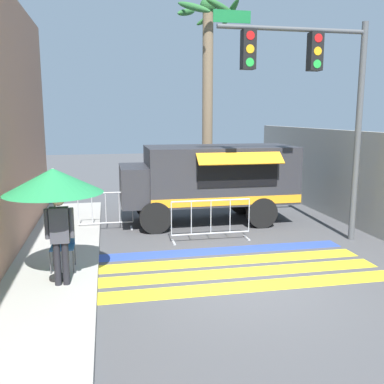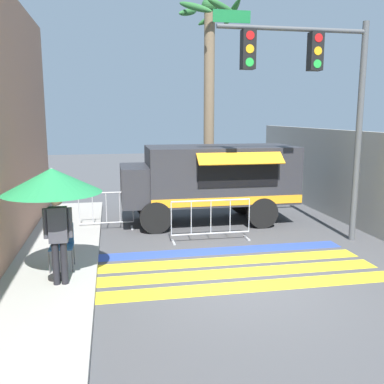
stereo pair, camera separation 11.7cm
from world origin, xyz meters
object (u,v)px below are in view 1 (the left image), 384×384
at_px(patio_umbrella, 53,181).
at_px(vendor_person, 60,233).
at_px(food_truck, 207,177).
at_px(traffic_signal_pole, 314,83).
at_px(barricade_side, 106,212).
at_px(folding_chair, 63,242).
at_px(barricade_front, 211,220).
at_px(palm_tree, 208,73).

xyz_separation_m(patio_umbrella, vendor_person, (0.10, -0.30, -0.93)).
distance_m(food_truck, patio_umbrella, 5.96).
bearing_deg(traffic_signal_pole, barricade_side, 155.86).
xyz_separation_m(traffic_signal_pole, folding_chair, (-6.06, -1.13, -3.39)).
relative_size(food_truck, barricade_front, 2.47).
xyz_separation_m(traffic_signal_pole, barricade_side, (-5.17, 2.32, -3.56)).
height_order(traffic_signal_pole, vendor_person, traffic_signal_pole).
distance_m(food_truck, barricade_front, 2.18).
bearing_deg(barricade_front, palm_tree, 77.71).
bearing_deg(traffic_signal_pole, folding_chair, -169.43).
bearing_deg(traffic_signal_pole, food_truck, 128.98).
relative_size(patio_umbrella, palm_tree, 0.29).
xyz_separation_m(traffic_signal_pole, patio_umbrella, (-6.10, -1.77, -2.02)).
xyz_separation_m(food_truck, patio_umbrella, (-4.00, -4.37, 0.64)).
bearing_deg(barricade_front, food_truck, 80.06).
bearing_deg(barricade_front, barricade_side, 148.28).
bearing_deg(barricade_front, vendor_person, -142.73).
xyz_separation_m(food_truck, traffic_signal_pole, (2.10, -2.60, 2.65)).
xyz_separation_m(folding_chair, barricade_side, (0.88, 3.45, -0.16)).
height_order(barricade_front, palm_tree, palm_tree).
relative_size(folding_chair, barricade_side, 0.59).
relative_size(folding_chair, vendor_person, 0.53).
distance_m(barricade_front, barricade_side, 3.21).
bearing_deg(food_truck, patio_umbrella, -132.45).
bearing_deg(barricade_side, traffic_signal_pole, -24.14).
bearing_deg(barricade_side, folding_chair, -104.39).
relative_size(food_truck, folding_chair, 5.71).
height_order(food_truck, vendor_person, food_truck).
relative_size(vendor_person, barricade_side, 1.11).
height_order(folding_chair, barricade_side, barricade_side).
relative_size(food_truck, patio_umbrella, 2.42).
bearing_deg(vendor_person, barricade_front, 38.37).
height_order(patio_umbrella, palm_tree, palm_tree).
bearing_deg(patio_umbrella, traffic_signal_pole, 16.21).
xyz_separation_m(vendor_person, barricade_side, (0.83, 4.39, -0.61)).
height_order(traffic_signal_pole, palm_tree, palm_tree).
bearing_deg(vendor_person, barricade_side, 80.45).
distance_m(folding_chair, palm_tree, 9.54).
xyz_separation_m(patio_umbrella, palm_tree, (4.82, 7.77, 2.79)).
bearing_deg(traffic_signal_pole, palm_tree, 102.02).
distance_m(food_truck, traffic_signal_pole, 4.27).
relative_size(food_truck, traffic_signal_pole, 0.93).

